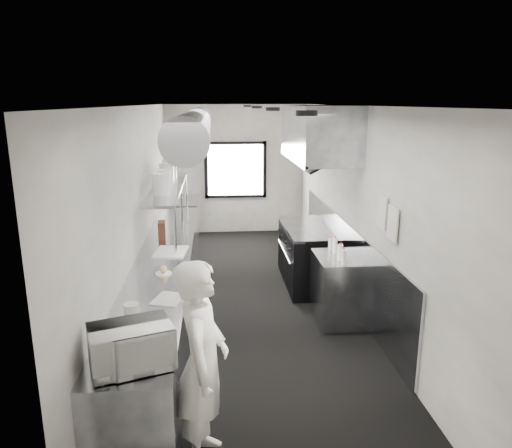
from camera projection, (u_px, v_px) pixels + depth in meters
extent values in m
cube|color=black|center=(249.00, 302.00, 7.04)|extent=(3.00, 8.00, 0.01)
cube|color=beige|center=(249.00, 106.00, 6.35)|extent=(3.00, 8.00, 0.01)
cube|color=silver|center=(235.00, 170.00, 10.55)|extent=(3.00, 0.02, 2.80)
cube|color=silver|center=(299.00, 355.00, 2.83)|extent=(3.00, 0.02, 2.80)
cube|color=silver|center=(140.00, 211.00, 6.56)|extent=(0.02, 8.00, 2.80)
cube|color=silver|center=(354.00, 207.00, 6.82)|extent=(0.02, 8.00, 2.80)
cube|color=gray|center=(345.00, 257.00, 7.32)|extent=(0.03, 5.50, 1.10)
cylinder|color=#9899A0|center=(197.00, 124.00, 6.73)|extent=(0.40, 6.40, 0.40)
cube|color=white|center=(236.00, 170.00, 10.51)|extent=(1.20, 0.03, 1.10)
cube|color=black|center=(235.00, 143.00, 10.39)|extent=(1.36, 0.03, 0.08)
cube|color=black|center=(236.00, 196.00, 10.68)|extent=(1.36, 0.03, 0.08)
cube|color=black|center=(206.00, 170.00, 10.48)|extent=(0.08, 0.03, 1.25)
cube|color=black|center=(265.00, 170.00, 10.59)|extent=(0.08, 0.03, 1.25)
cube|color=gray|center=(318.00, 133.00, 7.22)|extent=(0.80, 2.20, 0.80)
cube|color=gray|center=(293.00, 159.00, 7.28)|extent=(0.05, 2.20, 0.05)
cube|color=black|center=(312.00, 155.00, 7.29)|extent=(0.50, 2.10, 0.28)
cube|color=gray|center=(165.00, 289.00, 6.35)|extent=(0.70, 6.00, 0.90)
cube|color=gray|center=(168.00, 187.00, 7.52)|extent=(0.45, 3.00, 0.04)
cylinder|color=gray|center=(175.00, 231.00, 6.26)|extent=(0.04, 0.04, 0.66)
cylinder|color=gray|center=(181.00, 208.00, 7.62)|extent=(0.04, 0.04, 0.66)
cylinder|color=gray|center=(186.00, 192.00, 8.97)|extent=(0.04, 0.04, 0.66)
cube|color=black|center=(311.00, 256.00, 7.69)|extent=(0.85, 1.60, 0.90)
cube|color=gray|center=(312.00, 228.00, 7.58)|extent=(0.85, 1.60, 0.04)
cube|color=gray|center=(286.00, 257.00, 7.66)|extent=(0.03, 1.55, 0.80)
cylinder|color=gray|center=(284.00, 251.00, 7.63)|extent=(0.03, 1.30, 0.03)
cube|color=gray|center=(340.00, 289.00, 6.35)|extent=(0.65, 0.80, 0.90)
cube|color=gray|center=(182.00, 222.00, 9.92)|extent=(0.70, 1.20, 0.90)
cube|color=silver|center=(382.00, 212.00, 5.61)|extent=(0.02, 0.28, 0.38)
cube|color=silver|center=(393.00, 224.00, 5.29)|extent=(0.02, 0.28, 0.38)
imported|color=white|center=(202.00, 364.00, 3.77)|extent=(0.47, 0.66, 1.71)
imported|color=white|center=(131.00, 346.00, 3.61)|extent=(0.66, 0.58, 0.33)
cylinder|color=silver|center=(121.00, 337.00, 4.00)|extent=(0.19, 0.19, 0.10)
cylinder|color=silver|center=(132.00, 309.00, 4.53)|extent=(0.15, 0.15, 0.11)
cube|color=white|center=(169.00, 299.00, 4.89)|extent=(0.38, 0.43, 0.01)
cylinder|color=white|center=(164.00, 273.00, 5.60)|extent=(0.23, 0.23, 0.02)
sphere|color=#E2C277|center=(163.00, 269.00, 5.59)|extent=(0.09, 0.09, 0.09)
cube|color=white|center=(171.00, 252.00, 6.41)|extent=(0.45, 0.57, 0.02)
cube|color=brown|center=(162.00, 230.00, 7.04)|extent=(0.12, 0.24, 0.25)
cylinder|color=white|center=(161.00, 184.00, 6.80)|extent=(0.33, 0.33, 0.30)
cylinder|color=white|center=(165.00, 179.00, 7.24)|extent=(0.26, 0.26, 0.29)
cylinder|color=white|center=(167.00, 174.00, 7.68)|extent=(0.25, 0.25, 0.33)
cylinder|color=white|center=(170.00, 170.00, 8.04)|extent=(0.26, 0.26, 0.36)
cylinder|color=white|center=(344.00, 257.00, 5.92)|extent=(0.08, 0.08, 0.19)
cylinder|color=white|center=(340.00, 253.00, 6.07)|extent=(0.08, 0.08, 0.20)
cylinder|color=white|center=(341.00, 250.00, 6.22)|extent=(0.07, 0.07, 0.17)
cylinder|color=white|center=(335.00, 245.00, 6.38)|extent=(0.08, 0.08, 0.20)
cylinder|color=white|center=(330.00, 244.00, 6.51)|extent=(0.07, 0.07, 0.16)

